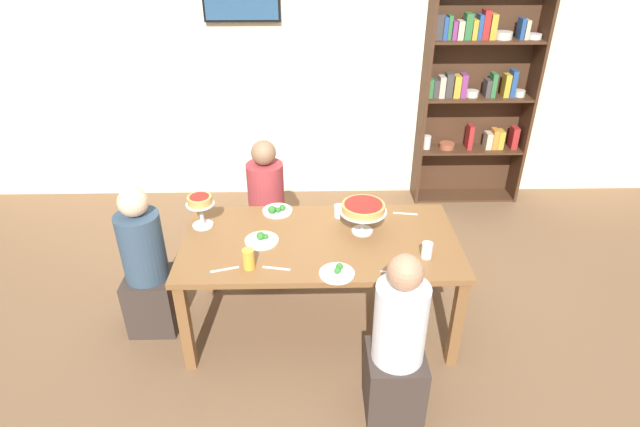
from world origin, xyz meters
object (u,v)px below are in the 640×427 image
Objects in this scene: salad_plate_near_diner at (337,272)px; salad_plate_far_diner at (262,239)px; water_glass_clear_far at (427,250)px; diner_near_right at (397,350)px; deep_dish_pizza_stand at (363,209)px; beer_glass_amber_tall at (248,259)px; cutlery_knife_far at (276,268)px; dining_table at (320,249)px; diner_head_west at (147,271)px; diner_far_left at (267,214)px; bookshelf at (476,92)px; water_glass_clear_near at (339,211)px; salad_plate_spare at (277,210)px; cutlery_knife_near at (405,214)px; personal_pizza_stand at (200,204)px; cutlery_fork_far at (225,269)px; cutlery_fork_near at (395,273)px.

salad_plate_far_diner is (-0.50, 0.38, 0.00)m from salad_plate_near_diner.
water_glass_clear_far reaches higher than salad_plate_near_diner.
deep_dish_pizza_stand is (-0.13, 0.90, 0.43)m from diner_near_right.
beer_glass_amber_tall reaches higher than cutlery_knife_far.
dining_table is 1.65× the size of diner_head_west.
cutlery_knife_far is (-0.71, 0.47, 0.25)m from diner_near_right.
bookshelf is at bearing 121.14° from diner_far_left.
diner_near_right is at bearing -81.74° from deep_dish_pizza_stand.
beer_glass_amber_tall is at bearing -22.39° from diner_head_west.
diner_far_left is 1.54m from water_glass_clear_far.
salad_plate_spare is at bearing 171.20° from water_glass_clear_near.
dining_table is 0.51m from salad_plate_spare.
dining_table is 0.73m from cutlery_knife_near.
diner_head_west is 0.61m from personal_pizza_stand.
diner_near_right is 5.11× the size of salad_plate_spare.
diner_near_right reaches higher than salad_plate_far_diner.
salad_plate_spare is at bearing -139.54° from bookshelf.
bookshelf is 9.17× the size of personal_pizza_stand.
dining_table is at bearing -13.47° from personal_pizza_stand.
deep_dish_pizza_stand is 0.74m from cutlery_knife_far.
diner_near_right is 1.00× the size of diner_head_west.
bookshelf is 16.42× the size of beer_glass_amber_tall.
salad_plate_spare is 0.47m from water_glass_clear_near.
salad_plate_spare is at bearing 78.11° from salad_plate_far_diner.
diner_near_right is (0.43, -0.80, -0.17)m from dining_table.
bookshelf is 2.87m from salad_plate_near_diner.
water_glass_clear_near is at bearing -130.42° from bookshelf.
personal_pizza_stand reaches higher than beer_glass_amber_tall.
salad_plate_spare reaches higher than cutlery_knife_far.
salad_plate_near_diner is at bearing -121.91° from bookshelf.
diner_far_left is 1.17m from cutlery_fork_far.
salad_plate_far_diner is at bearing -149.38° from water_glass_clear_near.
personal_pizza_stand is 2.59× the size of water_glass_clear_near.
diner_head_west is 1.58m from deep_dish_pizza_stand.
personal_pizza_stand is at bearing -160.66° from salad_plate_spare.
water_glass_clear_near is (-0.15, 0.21, -0.14)m from deep_dish_pizza_stand.
diner_far_left is 8.53× the size of beer_glass_amber_tall.
deep_dish_pizza_stand is at bearing 18.22° from dining_table.
beer_glass_amber_tall is at bearing 61.29° from diner_near_right.
water_glass_clear_far reaches higher than salad_plate_far_diner.
cutlery_knife_far is at bearing 170.19° from salad_plate_near_diner.
diner_near_right and diner_head_west have the same top height.
beer_glass_amber_tall is (-2.05, -2.33, -0.36)m from bookshelf.
diner_head_west is at bearing 177.17° from cutlery_fork_near.
cutlery_knife_far is (0.94, -0.33, 0.25)m from diner_head_west.
salad_plate_spare is (-0.74, 1.18, 0.27)m from diner_near_right.
diner_near_right is 1.00m from deep_dish_pizza_stand.
diner_head_west reaches higher than cutlery_fork_near.
water_glass_clear_near is 0.76m from water_glass_clear_far.
cutlery_fork_near is (-0.23, -0.17, -0.05)m from water_glass_clear_far.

